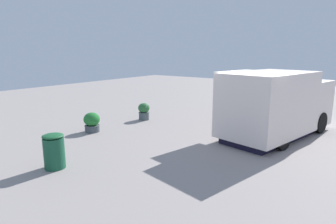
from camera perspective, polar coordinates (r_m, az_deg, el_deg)
The scene contains 5 objects.
ground_plane at distance 10.43m, azimuth 16.18°, elevation -5.28°, with size 40.00×40.00×0.00m, color gray.
food_truck at distance 10.93m, azimuth 20.69°, elevation 1.20°, with size 5.20×3.43×2.31m.
planter_flowering_near at distance 12.88m, azimuth -4.76°, elevation 0.19°, with size 0.51×0.51×0.75m.
planter_flowering_far at distance 11.30m, azimuth -14.76°, elevation -1.92°, with size 0.61×0.61×0.74m.
trash_bin at distance 8.11m, azimuth -21.54°, elevation -7.12°, with size 0.54×0.54×0.93m.
Camera 1 is at (-9.46, -3.22, 2.99)m, focal length 30.94 mm.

